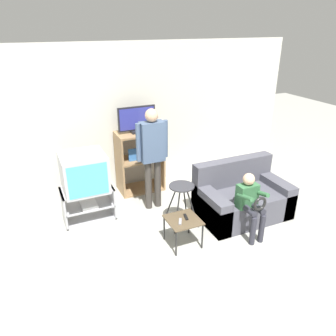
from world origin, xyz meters
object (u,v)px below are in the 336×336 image
television_main (84,172)px  remote_control_white (180,221)px  media_shelf (140,161)px  person_standing_adult (152,150)px  person_seated_child (250,201)px  television_flat (137,120)px  snack_table (183,222)px  remote_control_black (186,217)px  folding_stool (182,192)px  tv_stand (88,204)px  couch (241,198)px

television_main → remote_control_white: size_ratio=4.52×
media_shelf → person_standing_adult: 0.84m
remote_control_white → person_seated_child: bearing=20.7°
television_flat → snack_table: (-0.01, -1.83, -0.98)m
television_flat → remote_control_white: size_ratio=4.64×
television_main → remote_control_black: 1.68m
media_shelf → folding_stool: bearing=-82.7°
tv_stand → folding_stool: folding_stool is taller
remote_control_black → folding_stool: bearing=83.6°
tv_stand → media_shelf: bearing=29.0°
media_shelf → snack_table: 1.83m
person_standing_adult → remote_control_black: bearing=-87.5°
media_shelf → remote_control_white: size_ratio=7.75×
snack_table → remote_control_white: size_ratio=3.09×
media_shelf → couch: 1.93m
person_seated_child → television_main: bearing=145.5°
remote_control_white → person_seated_child: 1.05m
person_standing_adult → person_seated_child: person_standing_adult is taller
television_main → television_flat: size_ratio=0.98×
media_shelf → remote_control_black: (0.03, -1.80, -0.15)m
television_main → person_standing_adult: 1.11m
television_flat → folding_stool: bearing=-81.8°
remote_control_white → tv_stand: bearing=156.9°
television_flat → media_shelf: bearing=-16.1°
television_main → couch: (2.28, -0.89, -0.52)m
remote_control_white → person_standing_adult: 1.32m
television_main → television_flat: television_flat is taller
television_main → media_shelf: 1.28m
television_flat → snack_table: 2.07m
tv_stand → television_main: size_ratio=1.21×
couch → folding_stool: bearing=171.6°
snack_table → person_seated_child: bearing=-11.2°
media_shelf → remote_control_white: (-0.10, -1.87, -0.15)m
television_main → folding_stool: size_ratio=0.97×
television_flat → folding_stool: television_flat is taller
remote_control_black → person_standing_adult: bearing=104.7°
snack_table → person_standing_adult: 1.31m
media_shelf → snack_table: (-0.03, -1.82, -0.21)m
person_standing_adult → media_shelf: bearing=88.1°
person_standing_adult → remote_control_white: bearing=-93.6°
person_standing_adult → folding_stool: bearing=-73.4°
remote_control_black → person_seated_child: (0.91, -0.22, 0.16)m
television_main → media_shelf: media_shelf is taller
couch → tv_stand: bearing=158.3°
remote_control_black → couch: (1.15, 0.29, -0.12)m
folding_stool → remote_control_white: 0.59m
remote_control_white → person_seated_child: person_seated_child is taller
media_shelf → remote_control_black: media_shelf is taller
tv_stand → remote_control_white: tv_stand is taller
folding_stool → snack_table: bearing=-113.6°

